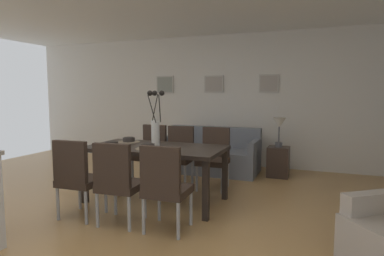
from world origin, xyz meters
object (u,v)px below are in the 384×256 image
at_px(bowl_near_right, 129,139).
at_px(bowl_far_left, 148,146).
at_px(side_table, 278,162).
at_px(bowl_near_left, 112,143).
at_px(table_lamp, 279,125).
at_px(dining_table, 156,152).
at_px(centerpiece_vase, 155,125).
at_px(dining_chair_near_left, 77,175).
at_px(dining_chair_mid_right, 214,155).
at_px(dining_chair_far_left, 118,180).
at_px(dining_chair_near_right, 151,150).
at_px(sofa, 210,156).
at_px(dining_chair_far_right, 179,153).
at_px(framed_picture_right, 269,83).
at_px(dining_chair_mid_left, 165,184).
at_px(framed_picture_left, 165,85).
at_px(framed_picture_center, 214,84).

bearing_deg(bowl_near_right, bowl_far_left, -37.70).
relative_size(bowl_near_right, side_table, 0.33).
distance_m(bowl_near_left, table_lamp, 2.87).
bearing_deg(dining_table, centerpiece_vase, 55.35).
height_order(dining_chair_near_left, dining_chair_mid_right, same).
distance_m(dining_table, dining_chair_far_left, 0.89).
bearing_deg(dining_chair_near_right, dining_chair_far_left, -73.16).
height_order(dining_table, dining_chair_mid_right, dining_chair_mid_right).
distance_m(bowl_near_right, sofa, 1.88).
height_order(dining_chair_far_right, framed_picture_right, framed_picture_right).
relative_size(dining_chair_far_right, dining_chair_mid_right, 1.00).
distance_m(dining_chair_mid_left, bowl_near_right, 1.55).
distance_m(dining_chair_far_right, table_lamp, 1.81).
xyz_separation_m(dining_chair_far_right, dining_chair_mid_left, (0.59, -1.71, 0.00)).
xyz_separation_m(bowl_near_left, table_lamp, (1.92, 2.13, 0.11)).
height_order(bowl_far_left, sofa, bowl_far_left).
distance_m(dining_chair_mid_left, table_lamp, 2.93).
height_order(bowl_near_left, framed_picture_left, framed_picture_left).
height_order(dining_chair_mid_right, centerpiece_vase, centerpiece_vase).
height_order(dining_chair_mid_right, framed_picture_center, framed_picture_center).
bearing_deg(side_table, dining_chair_mid_right, -128.67).
distance_m(dining_chair_far_right, framed_picture_right, 2.34).
xyz_separation_m(dining_chair_far_left, sofa, (0.15, 2.77, -0.23)).
xyz_separation_m(sofa, framed_picture_left, (-1.24, 0.67, 1.35)).
distance_m(dining_chair_near_right, sofa, 1.25).
relative_size(dining_chair_near_left, dining_chair_mid_left, 1.00).
relative_size(dining_chair_mid_right, framed_picture_right, 2.47).
height_order(centerpiece_vase, bowl_near_right, centerpiece_vase).
relative_size(bowl_near_right, table_lamp, 0.33).
relative_size(dining_chair_near_left, bowl_near_right, 5.41).
bearing_deg(framed_picture_center, framed_picture_right, 0.00).
bearing_deg(side_table, bowl_near_left, -131.99).
distance_m(centerpiece_vase, side_table, 2.48).
bearing_deg(framed_picture_center, dining_table, -90.00).
bearing_deg(dining_chair_near_right, bowl_near_right, -90.46).
height_order(bowl_far_left, side_table, bowl_far_left).
height_order(dining_chair_near_left, side_table, dining_chair_near_left).
distance_m(dining_table, dining_chair_far_right, 0.86).
height_order(dining_chair_far_right, framed_picture_left, framed_picture_left).
xyz_separation_m(bowl_far_left, framed_picture_left, (-1.09, 2.77, 0.85)).
distance_m(centerpiece_vase, sofa, 2.04).
distance_m(dining_chair_mid_right, framed_picture_right, 2.10).
bearing_deg(centerpiece_vase, table_lamp, 54.37).
relative_size(centerpiece_vase, framed_picture_left, 1.85).
distance_m(dining_table, framed_picture_center, 2.74).
relative_size(dining_chair_mid_right, bowl_near_right, 5.41).
distance_m(dining_chair_near_left, dining_chair_far_left, 0.54).
bearing_deg(dining_table, table_lamp, 54.37).
height_order(dining_table, bowl_near_right, bowl_near_right).
distance_m(dining_chair_near_left, bowl_near_right, 1.12).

